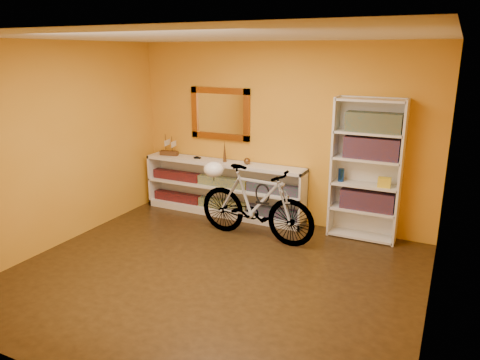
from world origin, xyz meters
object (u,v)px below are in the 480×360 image
at_px(bookcase, 366,170).
at_px(bicycle, 256,203).
at_px(helmet, 214,169).
at_px(console_unit, 223,188).

xyz_separation_m(bookcase, bicycle, (-1.29, -0.67, -0.44)).
relative_size(bicycle, helmet, 6.01).
height_order(bicycle, helmet, bicycle).
height_order(bookcase, helmet, bookcase).
bearing_deg(bicycle, console_unit, 55.63).
bearing_deg(console_unit, bookcase, 0.67).
bearing_deg(helmet, bicycle, -3.52).
distance_m(bookcase, bicycle, 1.52).
relative_size(bookcase, bicycle, 1.10).
xyz_separation_m(console_unit, helmet, (0.18, -0.61, 0.47)).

